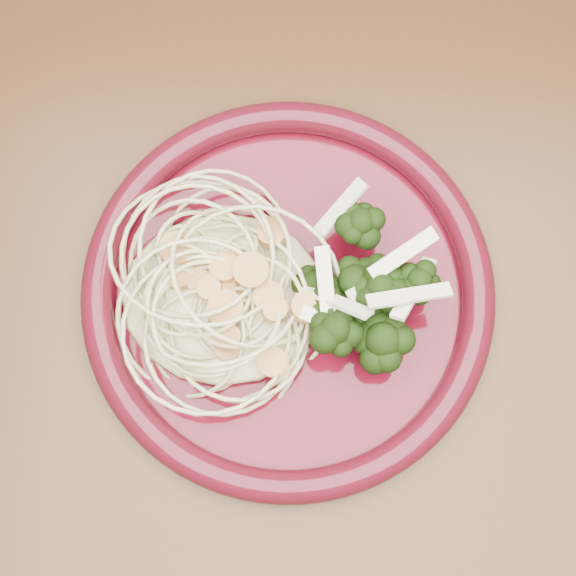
{
  "coord_description": "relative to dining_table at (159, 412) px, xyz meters",
  "views": [
    {
      "loc": [
        0.1,
        -0.06,
        1.26
      ],
      "look_at": [
        0.1,
        0.07,
        0.77
      ],
      "focal_mm": 50.0,
      "sensor_mm": 36.0,
      "label": 1
    }
  ],
  "objects": [
    {
      "name": "dining_table",
      "position": [
        0.0,
        0.0,
        0.0
      ],
      "size": [
        1.2,
        0.8,
        0.75
      ],
      "color": "#472814",
      "rests_on": "ground"
    },
    {
      "name": "broccoli_pile",
      "position": [
        0.15,
        0.08,
        0.13
      ],
      "size": [
        0.09,
        0.13,
        0.04
      ],
      "primitive_type": "ellipsoid",
      "rotation": [
        0.0,
        0.0,
        0.12
      ],
      "color": "black",
      "rests_on": "dinner_plate"
    },
    {
      "name": "scallop_cluster",
      "position": [
        0.05,
        0.06,
        0.15
      ],
      "size": [
        0.13,
        0.13,
        0.04
      ],
      "primitive_type": null,
      "rotation": [
        0.0,
        0.0,
        0.12
      ],
      "color": "tan",
      "rests_on": "spaghetti_pile"
    },
    {
      "name": "spaghetti_pile",
      "position": [
        0.05,
        0.06,
        0.12
      ],
      "size": [
        0.15,
        0.13,
        0.03
      ],
      "primitive_type": "ellipsoid",
      "rotation": [
        0.0,
        0.0,
        0.12
      ],
      "color": "#C5C08E",
      "rests_on": "dinner_plate"
    },
    {
      "name": "dinner_plate",
      "position": [
        0.1,
        0.07,
        0.11
      ],
      "size": [
        0.3,
        0.3,
        0.02
      ],
      "rotation": [
        0.0,
        0.0,
        0.12
      ],
      "color": "#4B0714",
      "rests_on": "dining_table"
    },
    {
      "name": "onion_garnish",
      "position": [
        0.15,
        0.08,
        0.15
      ],
      "size": [
        0.06,
        0.09,
        0.05
      ],
      "primitive_type": null,
      "rotation": [
        0.0,
        0.0,
        0.12
      ],
      "color": "beige",
      "rests_on": "broccoli_pile"
    }
  ]
}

